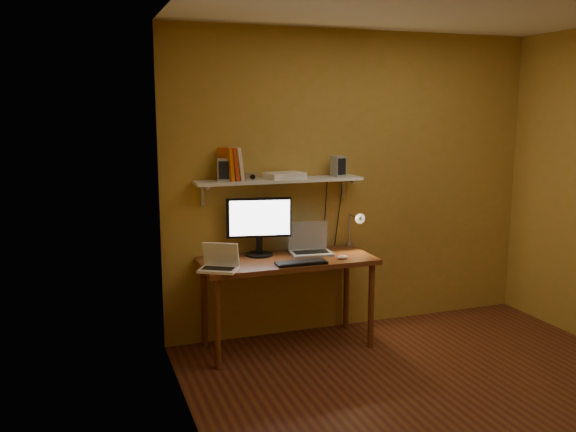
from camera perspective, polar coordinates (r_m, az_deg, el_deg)
name	(u,v)px	position (r m, az deg, el deg)	size (l,w,h in m)	color
room	(464,211)	(4.02, 16.14, 0.44)	(3.44, 3.24, 2.64)	#5D2F18
desk	(287,269)	(4.94, -0.05, -4.95)	(1.40, 0.60, 0.75)	maroon
wall_shelf	(280,181)	(4.99, -0.80, 3.32)	(1.40, 0.25, 0.21)	silver
monitor	(259,223)	(4.96, -2.73, -0.69)	(0.53, 0.26, 0.48)	black
laptop	(309,245)	(5.08, 2.02, -2.74)	(0.36, 0.28, 0.26)	#919399
netbook	(219,263)	(4.59, -6.43, -4.36)	(0.34, 0.31, 0.21)	white
keyboard	(301,263)	(4.74, 1.24, -4.40)	(0.40, 0.13, 0.02)	black
mouse	(342,257)	(4.91, 5.11, -3.85)	(0.09, 0.06, 0.03)	white
desk_lamp	(355,225)	(5.24, 6.31, -0.84)	(0.09, 0.23, 0.38)	silver
speaker_left	(224,170)	(4.86, -6.05, 4.34)	(0.10, 0.10, 0.18)	#919399
speaker_right	(338,166)	(5.16, 4.72, 4.68)	(0.10, 0.10, 0.18)	#919399
books	(231,164)	(4.87, -5.39, 4.86)	(0.19, 0.19, 0.26)	#D25E0D
shelf_camera	(252,177)	(4.86, -3.41, 3.70)	(0.11, 0.05, 0.07)	silver
router	(284,176)	(4.99, -0.34, 3.80)	(0.31, 0.21, 0.05)	white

